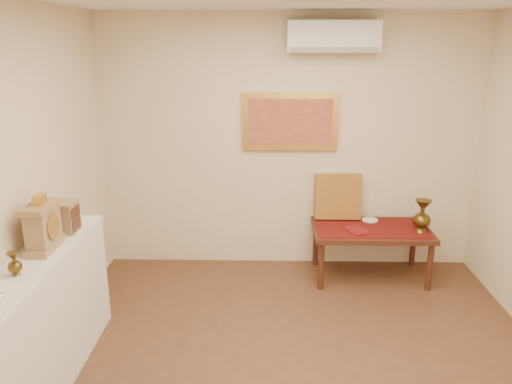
{
  "coord_description": "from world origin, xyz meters",
  "views": [
    {
      "loc": [
        -0.24,
        -2.98,
        2.41
      ],
      "look_at": [
        -0.33,
        1.15,
        1.15
      ],
      "focal_mm": 35.0,
      "sensor_mm": 36.0,
      "label": 1
    }
  ],
  "objects_px": {
    "wooden_chest": "(66,217)",
    "mantel_clock": "(43,226)",
    "brass_urn_tall": "(422,212)",
    "display_ledge": "(37,331)",
    "low_table": "(371,234)"
  },
  "relations": [
    {
      "from": "wooden_chest",
      "to": "mantel_clock",
      "type": "bearing_deg",
      "value": -93.99
    },
    {
      "from": "brass_urn_tall",
      "to": "wooden_chest",
      "type": "relative_size",
      "value": 1.67
    },
    {
      "from": "mantel_clock",
      "to": "brass_urn_tall",
      "type": "bearing_deg",
      "value": 25.46
    },
    {
      "from": "brass_urn_tall",
      "to": "mantel_clock",
      "type": "xyz_separation_m",
      "value": [
        -3.14,
        -1.5,
        0.39
      ]
    },
    {
      "from": "display_ledge",
      "to": "mantel_clock",
      "type": "distance_m",
      "value": 0.72
    },
    {
      "from": "mantel_clock",
      "to": "low_table",
      "type": "distance_m",
      "value": 3.18
    },
    {
      "from": "display_ledge",
      "to": "low_table",
      "type": "bearing_deg",
      "value": 35.1
    },
    {
      "from": "display_ledge",
      "to": "low_table",
      "type": "relative_size",
      "value": 1.68
    },
    {
      "from": "display_ledge",
      "to": "brass_urn_tall",
      "type": "bearing_deg",
      "value": 29.41
    },
    {
      "from": "mantel_clock",
      "to": "low_table",
      "type": "height_order",
      "value": "mantel_clock"
    },
    {
      "from": "brass_urn_tall",
      "to": "low_table",
      "type": "bearing_deg",
      "value": 167.58
    },
    {
      "from": "brass_urn_tall",
      "to": "mantel_clock",
      "type": "bearing_deg",
      "value": -154.54
    },
    {
      "from": "mantel_clock",
      "to": "wooden_chest",
      "type": "relative_size",
      "value": 1.68
    },
    {
      "from": "low_table",
      "to": "mantel_clock",
      "type": "bearing_deg",
      "value": -149.03
    },
    {
      "from": "display_ledge",
      "to": "mantel_clock",
      "type": "relative_size",
      "value": 4.93
    }
  ]
}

